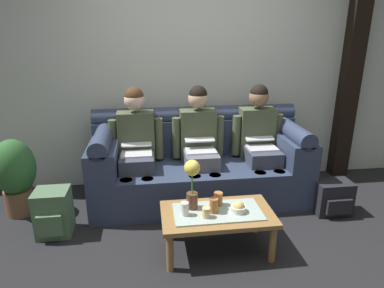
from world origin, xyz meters
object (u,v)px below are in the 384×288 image
coffee_table (217,217)px  flower_vase (192,180)px  snack_bowl (238,208)px  backpack_left (53,213)px  person_middle (199,140)px  cup_near_right (206,212)px  cup_far_left (218,199)px  person_right (259,138)px  potted_plant (15,174)px  cup_far_center (214,205)px  cup_near_left (185,209)px  backpack_right (332,198)px  person_left (136,143)px  couch (199,165)px

coffee_table → flower_vase: size_ratio=2.16×
snack_bowl → backpack_left: 1.65m
person_middle → cup_near_right: size_ratio=14.80×
cup_near_right → cup_far_left: cup_far_left is taller
person_right → backpack_left: person_right is taller
cup_near_right → potted_plant: bearing=151.5°
cup_far_left → potted_plant: bearing=157.8°
snack_bowl → potted_plant: (-2.01, 0.89, 0.03)m
person_middle → potted_plant: person_middle is taller
person_middle → backpack_left: 1.57m
flower_vase → backpack_left: 1.32m
cup_near_right → cup_far_center: cup_far_center is taller
cup_near_left → potted_plant: bearing=150.5°
snack_bowl → backpack_left: (-1.57, 0.46, -0.19)m
flower_vase → backpack_right: flower_vase is taller
cup_near_right → backpack_left: 1.41m
person_left → flower_vase: bearing=-62.9°
cup_near_left → cup_near_right: size_ratio=1.34×
couch → person_middle: 0.29m
person_right → coffee_table: 1.23m
coffee_table → cup_near_left: (-0.27, -0.03, 0.11)m
person_right → snack_bowl: size_ratio=9.94×
coffee_table → person_right: bearing=56.1°
flower_vase → cup_near_right: (0.09, -0.16, -0.21)m
person_right → snack_bowl: bearing=-116.0°
flower_vase → cup_far_center: size_ratio=3.44×
snack_bowl → backpack_right: snack_bowl is taller
person_left → cup_far_center: 1.20m
snack_bowl → cup_far_left: (-0.14, 0.13, 0.02)m
cup_far_center → cup_far_left: cup_far_center is taller
couch → backpack_left: size_ratio=5.25×
couch → person_right: (0.66, -0.00, 0.29)m
couch → backpack_left: couch is taller
person_left → snack_bowl: 1.33m
person_middle → flower_vase: person_middle is taller
cup_near_right → cup_far_left: size_ratio=0.73×
cup_far_center → cup_far_left: size_ratio=1.08×
person_middle → person_right: size_ratio=1.00×
cup_near_left → backpack_left: cup_near_left is taller
person_right → cup_far_center: 1.23m
couch → backpack_right: (1.28, -0.54, -0.20)m
person_left → cup_far_left: person_left is taller
person_left → backpack_left: person_left is taller
cup_far_center → person_middle: bearing=88.0°
flower_vase → cup_near_right: bearing=-60.3°
backpack_left → cup_far_center: bearing=-17.9°
person_middle → cup_far_center: (-0.03, -0.99, -0.23)m
person_left → flower_vase: size_ratio=2.89×
person_right → cup_near_right: bearing=-125.8°
coffee_table → backpack_right: coffee_table is taller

